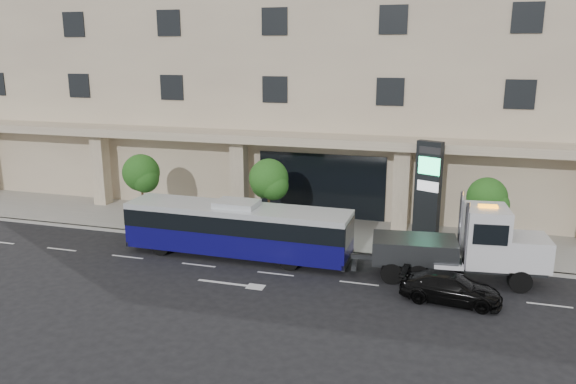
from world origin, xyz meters
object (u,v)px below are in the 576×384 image
tow_truck (467,247)px  black_sedan (451,288)px  signage_pylon (428,191)px  city_bus (237,228)px

tow_truck → black_sedan: (-0.61, -2.52, -1.04)m
signage_pylon → tow_truck: bearing=-44.1°
black_sedan → tow_truck: bearing=-8.7°
city_bus → black_sedan: (10.58, -2.52, -0.89)m
signage_pylon → black_sedan: bearing=-56.0°
black_sedan → signage_pylon: bearing=15.9°
tow_truck → black_sedan: tow_truck is taller
city_bus → black_sedan: size_ratio=2.79×
city_bus → black_sedan: 10.92m
tow_truck → signage_pylon: (-2.04, 4.81, 1.32)m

